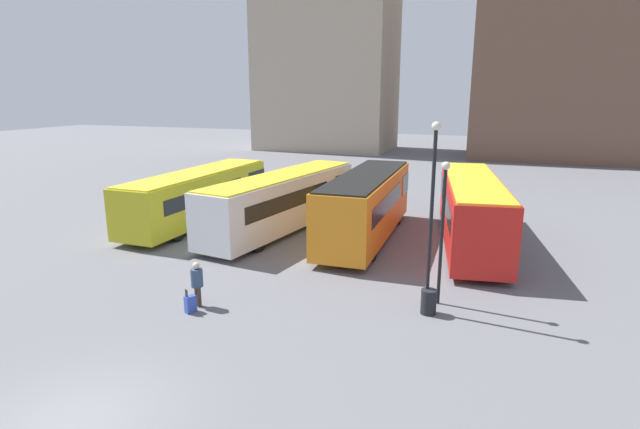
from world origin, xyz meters
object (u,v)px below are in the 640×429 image
lamp_post_0 (443,221)px  bus_2 (367,204)px  trash_bin (429,302)px  lamp_post_1 (432,206)px  bus_3 (471,209)px  bus_0 (199,194)px  traveler (197,280)px  bus_1 (284,200)px  suitcase (190,304)px

lamp_post_0 → bus_2: bearing=122.8°
lamp_post_0 → trash_bin: lamp_post_0 is taller
lamp_post_1 → trash_bin: bearing=-50.9°
bus_3 → lamp_post_0: 7.80m
bus_0 → traveler: bus_0 is taller
bus_1 → lamp_post_0: lamp_post_0 is taller
bus_1 → trash_bin: size_ratio=14.26×
bus_0 → bus_1: 5.16m
bus_0 → bus_3: bus_3 is taller
bus_0 → traveler: 11.82m
suitcase → bus_1: bearing=31.4°
bus_1 → bus_0: bearing=100.5°
suitcase → lamp_post_1: 8.66m
lamp_post_0 → trash_bin: size_ratio=5.91×
traveler → suitcase: (0.04, -0.51, -0.65)m
bus_1 → traveler: 10.18m
bus_3 → lamp_post_0: bearing=167.2°
bus_3 → bus_1: bearing=85.4°
bus_1 → lamp_post_0: (9.05, -6.97, 1.34)m
bus_1 → bus_2: (4.56, 0.01, 0.13)m
bus_1 → suitcase: size_ratio=14.20×
suitcase → lamp_post_1: bearing=-45.3°
lamp_post_0 → lamp_post_1: size_ratio=0.79×
bus_1 → lamp_post_0: size_ratio=2.41×
bus_0 → lamp_post_1: size_ratio=1.78×
lamp_post_0 → lamp_post_1: bearing=-108.0°
bus_1 → traveler: (1.26, -10.07, -0.70)m
bus_2 → lamp_post_0: (4.49, -6.97, 1.21)m
suitcase → lamp_post_1: lamp_post_1 is taller
bus_2 → bus_3: bus_2 is taller
lamp_post_0 → lamp_post_1: 1.14m
traveler → lamp_post_1: lamp_post_1 is taller
bus_0 → lamp_post_0: 15.81m
lamp_post_0 → trash_bin: 2.75m
bus_0 → bus_1: (5.16, 0.17, 0.06)m
bus_1 → lamp_post_1: size_ratio=1.90×
bus_2 → suitcase: bearing=161.1°
bus_1 → lamp_post_0: 11.50m
traveler → lamp_post_0: lamp_post_0 is taller
bus_2 → bus_3: 5.07m
bus_1 → traveler: size_ratio=7.54×
lamp_post_1 → suitcase: bearing=-159.7°
trash_bin → bus_3: bearing=85.2°
bus_2 → bus_1: bearing=88.3°
traveler → trash_bin: 7.91m
bus_0 → suitcase: size_ratio=13.23×
bus_3 → lamp_post_1: size_ratio=1.81×
bus_2 → suitcase: 11.18m
suitcase → lamp_post_0: size_ratio=0.17×
lamp_post_0 → bus_0: bearing=154.4°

